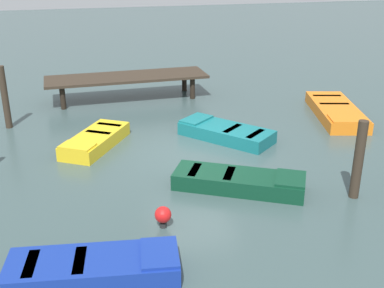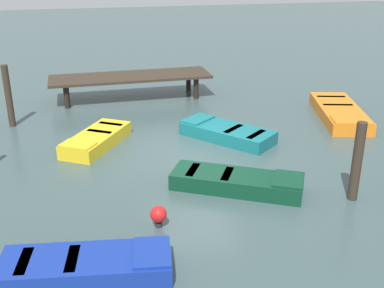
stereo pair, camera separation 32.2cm
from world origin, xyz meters
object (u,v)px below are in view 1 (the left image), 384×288
rowboat_blue (95,267)px  rowboat_orange (336,111)px  rowboat_dark_green (240,181)px  mooring_piling_mid_right (5,97)px  marker_buoy (163,215)px  rowboat_yellow (95,140)px  dock_segment (127,78)px  mooring_piling_near_left (358,160)px  rowboat_teal (225,132)px

rowboat_blue → rowboat_orange: same height
rowboat_dark_green → mooring_piling_mid_right: (-5.96, 6.16, 0.83)m
marker_buoy → rowboat_yellow: bearing=102.3°
rowboat_dark_green → mooring_piling_mid_right: mooring_piling_mid_right is taller
dock_segment → mooring_piling_near_left: 10.44m
rowboat_teal → mooring_piling_near_left: mooring_piling_near_left is taller
rowboat_teal → marker_buoy: 5.48m
rowboat_yellow → mooring_piling_mid_right: (-2.68, 2.47, 0.83)m
rowboat_yellow → mooring_piling_mid_right: 3.74m
rowboat_orange → rowboat_teal: (-4.48, -1.02, 0.00)m
rowboat_orange → mooring_piling_mid_right: bearing=-83.9°
rowboat_dark_green → rowboat_yellow: same height
rowboat_orange → marker_buoy: bearing=-37.6°
rowboat_yellow → mooring_piling_near_left: mooring_piling_near_left is taller
rowboat_dark_green → rowboat_teal: (0.74, 3.37, 0.00)m
dock_segment → rowboat_orange: dock_segment is taller
dock_segment → rowboat_yellow: 5.09m
rowboat_orange → dock_segment: bearing=-105.6°
rowboat_teal → mooring_piling_mid_right: bearing=27.5°
dock_segment → marker_buoy: 9.77m
dock_segment → rowboat_yellow: size_ratio=2.25×
rowboat_orange → rowboat_teal: 4.59m
rowboat_teal → rowboat_blue: bearing=103.4°
mooring_piling_mid_right → mooring_piling_near_left: (8.47, -7.25, -0.08)m
rowboat_blue → rowboat_dark_green: bearing=43.1°
dock_segment → rowboat_teal: 5.69m
rowboat_teal → mooring_piling_near_left: size_ratio=1.56×
mooring_piling_near_left → rowboat_dark_green: bearing=156.6°
rowboat_orange → rowboat_teal: bearing=-62.1°
rowboat_blue → mooring_piling_mid_right: (-2.24, 8.79, 0.83)m
rowboat_teal → mooring_piling_near_left: 4.85m
rowboat_dark_green → rowboat_teal: 3.45m
rowboat_teal → marker_buoy: size_ratio=6.28×
rowboat_dark_green → rowboat_blue: bearing=-116.0°
rowboat_orange → mooring_piling_mid_right: mooring_piling_mid_right is taller
rowboat_orange → rowboat_yellow: size_ratio=1.43×
dock_segment → mooring_piling_mid_right: 4.88m
dock_segment → marker_buoy: (-0.52, -9.74, -0.56)m
rowboat_teal → rowboat_orange: bearing=-117.1°
rowboat_dark_green → rowboat_orange: (5.22, 4.38, -0.00)m
rowboat_orange → mooring_piling_near_left: 6.15m
rowboat_blue → mooring_piling_near_left: bearing=21.7°
rowboat_blue → mooring_piling_near_left: (6.23, 1.54, 0.75)m
mooring_piling_mid_right → marker_buoy: bearing=-63.1°
mooring_piling_mid_right → rowboat_orange: bearing=-9.0°
rowboat_blue → rowboat_dark_green: size_ratio=0.96×
dock_segment → mooring_piling_near_left: size_ratio=3.26×
dock_segment → rowboat_blue: dock_segment is taller
rowboat_dark_green → rowboat_teal: bearing=106.2°
rowboat_teal → mooring_piling_mid_right: (-6.70, 2.79, 0.83)m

